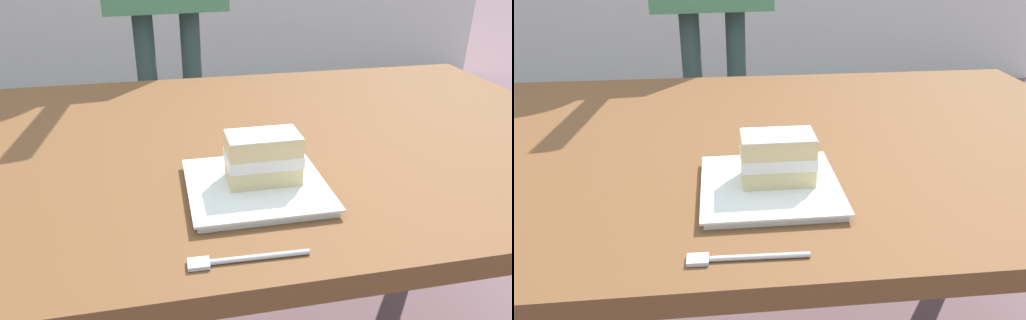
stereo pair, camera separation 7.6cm
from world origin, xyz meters
The scene contains 4 objects.
patio_table centered at (0.00, 0.00, 0.62)m, with size 1.68×0.99×0.69m.
dessert_plate centered at (-0.01, 0.24, 0.70)m, with size 0.24×0.24×0.02m.
cake_slice centered at (-0.02, 0.24, 0.75)m, with size 0.13×0.08×0.09m.
dessert_fork centered at (0.05, 0.44, 0.70)m, with size 0.17×0.02×0.01m.
Camera 2 is at (0.07, 0.98, 1.10)m, focal length 34.08 mm.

